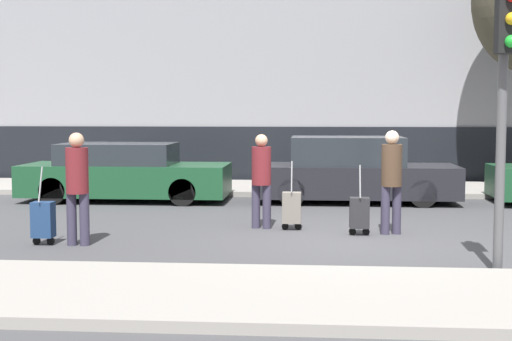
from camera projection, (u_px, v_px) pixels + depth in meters
ground_plane at (351, 240)px, 11.40m from camera, size 80.00×80.00×0.00m
sidewalk_near at (369, 297)px, 7.67m from camera, size 28.00×2.50×0.12m
sidewalk_far at (336, 188)px, 18.35m from camera, size 28.00×3.00×0.12m
building_facade at (335, 8)px, 21.14m from camera, size 28.00×2.14×10.27m
parked_car_0 at (124, 173)px, 16.29m from camera, size 4.66×1.75×1.32m
parked_car_1 at (353, 172)px, 16.00m from camera, size 4.51×1.72×1.48m
pedestrian_left at (77, 182)px, 10.83m from camera, size 0.35×0.34×1.73m
trolley_left at (43, 220)px, 10.92m from camera, size 0.34×0.29×1.21m
pedestrian_center at (261, 175)px, 12.43m from camera, size 0.34×0.34×1.65m
trolley_center at (292, 208)px, 12.31m from camera, size 0.34×0.29×1.20m
pedestrian_right at (392, 175)px, 11.83m from camera, size 0.34×0.34×1.73m
trolley_right at (359, 213)px, 11.78m from camera, size 0.34×0.29×1.17m
traffic_light at (505, 71)px, 8.70m from camera, size 0.28×0.47×3.55m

